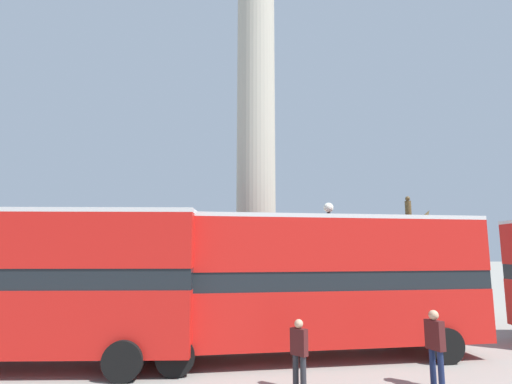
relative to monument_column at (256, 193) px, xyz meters
name	(u,v)px	position (x,y,z in m)	size (l,w,h in m)	color
ground_plane	(256,322)	(0.00, 0.00, -5.92)	(200.00, 200.00, 0.00)	gray
monument_column	(256,193)	(0.00, 0.00, 0.00)	(6.12, 6.12, 19.37)	#ADA593
bus_a	(5,279)	(-7.58, -6.75, -3.52)	(10.95, 3.19, 4.33)	red
bus_c	(304,278)	(1.09, -6.24, -3.56)	(11.11, 3.62, 4.26)	red
equestrian_statue	(412,274)	(9.35, 4.18, -4.05)	(3.78, 2.81, 6.42)	#ADA593
street_lamp	(330,264)	(2.60, -3.51, -3.22)	(0.39, 0.39, 5.06)	black
pedestrian_near_lamp	(299,351)	(0.42, -9.05, -5.05)	(0.40, 0.42, 1.59)	#28282D
pedestrian_by_plinth	(435,343)	(3.69, -9.13, -4.90)	(0.32, 0.50, 1.78)	#192347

